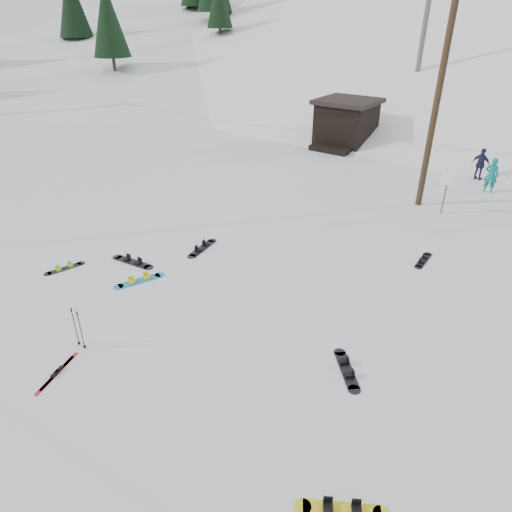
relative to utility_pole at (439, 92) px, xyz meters
The scene contains 19 objects.
ground 14.90m from the utility_pole, 98.13° to the right, with size 200.00×200.00×0.00m, color white.
ski_slope 44.31m from the utility_pole, 92.79° to the left, with size 60.00×75.00×45.00m, color white.
ridge_left 53.35m from the utility_pole, 138.18° to the left, with size 34.00×85.00×38.00m, color white.
treeline_left 44.65m from the utility_pole, 144.16° to the left, with size 20.00×64.00×10.00m, color black, non-canonical shape.
utility_pole is the anchor object (origin of this frame).
trail_sign 3.60m from the utility_pole, 21.04° to the right, with size 0.50×0.09×1.85m.
lift_hut 10.40m from the utility_pole, 135.24° to the left, with size 3.40×4.10×2.75m.
lift_tower_near 17.38m from the utility_pole, 110.56° to the left, with size 2.20×0.36×8.00m.
hero_snowboard 13.33m from the utility_pole, 113.46° to the right, with size 0.81×1.53×0.11m.
hero_skis 16.43m from the utility_pole, 102.43° to the right, with size 0.58×1.43×0.08m.
ski_poles 15.48m from the utility_pole, 104.50° to the right, with size 0.31×0.08×1.13m.
board_scatter_a 13.23m from the utility_pole, 119.35° to the right, with size 1.71×0.47×0.12m.
board_scatter_b 10.97m from the utility_pole, 119.20° to the right, with size 0.52×1.63×0.12m.
board_scatter_c 15.24m from the utility_pole, 121.39° to the right, with size 0.52×1.31×0.09m.
board_scatter_d 12.41m from the utility_pole, 79.56° to the right, with size 1.13×1.24×0.11m.
board_scatter_e 15.62m from the utility_pole, 76.25° to the right, with size 1.46×0.98×0.11m.
board_scatter_f 7.02m from the utility_pole, 69.62° to the right, with size 0.28×1.36×0.10m.
skier_teal 5.57m from the utility_pole, 58.33° to the left, with size 0.59×0.39×1.61m, color #0B6E72.
skier_navy 6.46m from the utility_pole, 75.25° to the left, with size 0.91×0.38×1.56m, color #1B1B43.
Camera 1 is at (7.13, -5.19, 7.57)m, focal length 32.00 mm.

